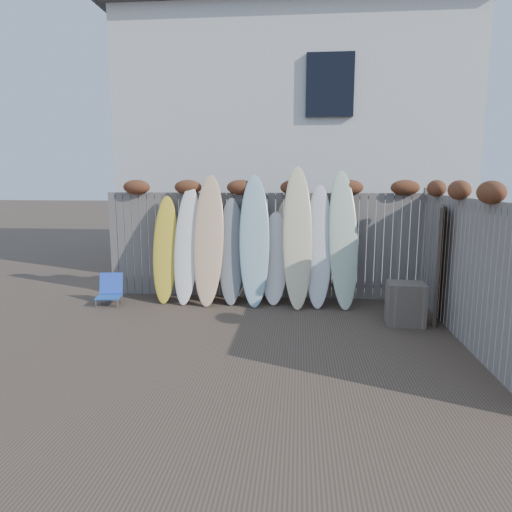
# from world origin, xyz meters

# --- Properties ---
(ground) EXTENTS (80.00, 80.00, 0.00)m
(ground) POSITION_xyz_m (0.00, 0.00, 0.00)
(ground) COLOR #493A2D
(back_fence) EXTENTS (6.05, 0.28, 2.24)m
(back_fence) POSITION_xyz_m (0.06, 2.39, 1.18)
(back_fence) COLOR slate
(back_fence) RESTS_ON ground
(right_fence) EXTENTS (0.28, 4.40, 2.24)m
(right_fence) POSITION_xyz_m (2.99, 0.25, 1.14)
(right_fence) COLOR slate
(right_fence) RESTS_ON ground
(house) EXTENTS (8.50, 5.50, 6.33)m
(house) POSITION_xyz_m (0.50, 6.50, 3.20)
(house) COLOR silver
(house) RESTS_ON ground
(beach_chair) EXTENTS (0.47, 0.50, 0.55)m
(beach_chair) POSITION_xyz_m (-2.71, 1.61, 0.26)
(beach_chair) COLOR #2255AE
(beach_chair) RESTS_ON ground
(wooden_crate) EXTENTS (0.59, 0.50, 0.66)m
(wooden_crate) POSITION_xyz_m (2.38, 0.91, 0.33)
(wooden_crate) COLOR brown
(wooden_crate) RESTS_ON ground
(lattice_panel) EXTENTS (0.41, 1.19, 1.84)m
(lattice_panel) POSITION_xyz_m (2.97, 1.35, 0.92)
(lattice_panel) COLOR #4E3F2F
(lattice_panel) RESTS_ON ground
(surfboard_0) EXTENTS (0.51, 0.72, 1.95)m
(surfboard_0) POSITION_xyz_m (-1.76, 1.97, 0.98)
(surfboard_0) COLOR gold
(surfboard_0) RESTS_ON ground
(surfboard_1) EXTENTS (0.50, 0.77, 2.15)m
(surfboard_1) POSITION_xyz_m (-1.34, 1.93, 1.07)
(surfboard_1) COLOR white
(surfboard_1) RESTS_ON ground
(surfboard_2) EXTENTS (0.57, 0.84, 2.34)m
(surfboard_2) POSITION_xyz_m (-0.93, 1.91, 1.17)
(surfboard_2) COLOR tan
(surfboard_2) RESTS_ON ground
(surfboard_3) EXTENTS (0.54, 0.73, 1.92)m
(surfboard_3) POSITION_xyz_m (-0.53, 1.97, 0.96)
(surfboard_3) COLOR slate
(surfboard_3) RESTS_ON ground
(surfboard_4) EXTENTS (0.62, 0.87, 2.34)m
(surfboard_4) POSITION_xyz_m (-0.10, 1.93, 1.17)
(surfboard_4) COLOR #8FB5BF
(surfboard_4) RESTS_ON ground
(surfboard_5) EXTENTS (0.50, 0.61, 1.66)m
(surfboard_5) POSITION_xyz_m (0.27, 2.01, 0.83)
(surfboard_5) COLOR white
(surfboard_5) RESTS_ON ground
(surfboard_6) EXTENTS (0.57, 0.90, 2.49)m
(surfboard_6) POSITION_xyz_m (0.68, 1.88, 1.25)
(surfboard_6) COLOR beige
(surfboard_6) RESTS_ON ground
(surfboard_7) EXTENTS (0.51, 0.78, 2.16)m
(surfboard_7) POSITION_xyz_m (1.05, 1.94, 1.08)
(surfboard_7) COLOR silver
(surfboard_7) RESTS_ON ground
(surfboard_8) EXTENTS (0.59, 0.89, 2.41)m
(surfboard_8) POSITION_xyz_m (1.49, 1.93, 1.21)
(surfboard_8) COLOR #B2C7A7
(surfboard_8) RESTS_ON ground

